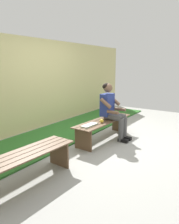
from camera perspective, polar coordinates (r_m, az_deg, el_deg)
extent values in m
cube|color=#9E9E99|center=(3.57, 8.65, -15.64)|extent=(10.00, 7.00, 0.04)
cube|color=#2D6B28|center=(4.74, -15.05, -8.24)|extent=(9.00, 1.42, 0.03)
cube|color=#D1C684|center=(5.59, -17.23, 6.78)|extent=(9.50, 0.24, 2.31)
cube|color=brown|center=(4.87, 2.06, -2.00)|extent=(1.74, 0.17, 0.02)
cube|color=brown|center=(4.81, 3.21, -2.20)|extent=(1.74, 0.17, 0.02)
cube|color=brown|center=(4.75, 4.39, -2.41)|extent=(1.74, 0.17, 0.02)
cube|color=brown|center=(4.69, 5.60, -2.62)|extent=(1.74, 0.17, 0.02)
cube|color=brown|center=(5.46, 7.98, -2.95)|extent=(0.05, 0.41, 0.43)
cube|color=brown|center=(4.26, -1.70, -7.31)|extent=(0.05, 0.41, 0.43)
cube|color=brown|center=(3.27, -19.71, -10.14)|extent=(1.73, 0.17, 0.02)
cube|color=brown|center=(3.18, -18.50, -10.70)|extent=(1.73, 0.17, 0.02)
cube|color=brown|center=(3.09, -17.21, -11.28)|extent=(1.73, 0.17, 0.02)
cube|color=brown|center=(3.00, -15.84, -11.90)|extent=(1.73, 0.17, 0.02)
cube|color=brown|center=(3.66, -8.10, -10.82)|extent=(0.05, 0.41, 0.43)
cube|color=navy|center=(4.87, 4.72, 1.95)|extent=(0.34, 0.20, 0.50)
sphere|color=brown|center=(4.81, 4.91, 6.39)|extent=(0.20, 0.20, 0.20)
ellipsoid|color=black|center=(4.82, 4.60, 6.76)|extent=(0.20, 0.19, 0.15)
cylinder|color=#4C4C4C|center=(4.91, 7.22, -1.01)|extent=(0.13, 0.40, 0.13)
cylinder|color=#4C4C4C|center=(4.75, 6.25, -1.43)|extent=(0.13, 0.40, 0.13)
cylinder|color=#4C4C4C|center=(4.89, 9.24, -4.27)|extent=(0.11, 0.11, 0.52)
cube|color=black|center=(4.94, 9.78, -6.87)|extent=(0.10, 0.22, 0.07)
cylinder|color=#4C4C4C|center=(4.74, 8.32, -4.80)|extent=(0.11, 0.11, 0.52)
cube|color=black|center=(4.79, 8.89, -7.48)|extent=(0.10, 0.22, 0.07)
cylinder|color=brown|center=(5.01, 6.71, 3.00)|extent=(0.08, 0.28, 0.23)
cylinder|color=brown|center=(4.94, 8.14, 0.71)|extent=(0.07, 0.26, 0.07)
cylinder|color=brown|center=(4.64, 4.34, 2.31)|extent=(0.08, 0.28, 0.23)
cylinder|color=brown|center=(4.63, 6.22, -0.03)|extent=(0.07, 0.26, 0.07)
sphere|color=gold|center=(4.55, 3.27, -2.36)|extent=(0.09, 0.09, 0.09)
cube|color=white|center=(4.43, 0.77, -3.17)|extent=(0.21, 0.16, 0.02)
cube|color=white|center=(4.27, -0.83, -3.77)|extent=(0.21, 0.16, 0.02)
cube|color=#33724C|center=(4.35, -0.02, -3.58)|extent=(0.42, 0.17, 0.01)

